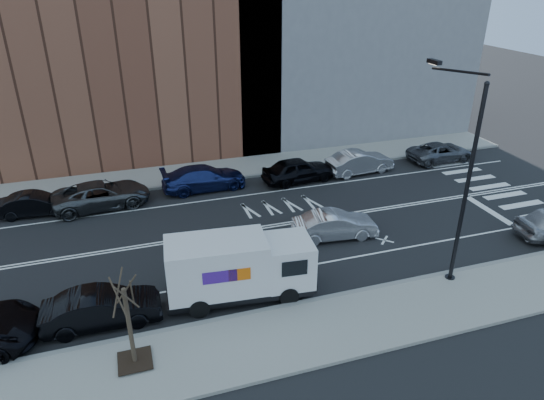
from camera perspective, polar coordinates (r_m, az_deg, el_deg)
ground at (r=26.60m, az=-1.77°, el=-3.34°), size 120.00×120.00×0.00m
sidewalk_near at (r=19.73m, az=5.67°, el=-15.02°), size 44.00×3.60×0.15m
sidewalk_far at (r=34.31m, az=-5.90°, el=3.59°), size 44.00×3.60×0.15m
curb_near at (r=21.00m, az=3.71°, el=-11.98°), size 44.00×0.25×0.17m
curb_far at (r=32.67m, az=-5.22°, el=2.48°), size 44.00×0.25×0.17m
crosswalk at (r=34.16m, az=24.95°, el=0.98°), size 3.00×14.00×0.01m
road_markings at (r=26.60m, az=-1.77°, el=-3.33°), size 40.00×8.60×0.01m
streetlight at (r=21.88m, az=21.38°, el=2.90°), size 0.44×4.02×9.34m
street_tree at (r=18.08m, az=-16.29°, el=-14.87°), size 1.20×1.20×3.75m
fedex_van at (r=20.66m, az=-3.95°, el=-7.87°), size 6.44×2.72×2.86m
far_parked_b at (r=30.91m, az=-26.09°, el=-0.42°), size 4.12×1.69×1.33m
far_parked_c at (r=30.35m, az=-19.42°, el=0.58°), size 5.81×3.20×1.54m
far_parked_d at (r=31.28m, az=-8.00°, el=2.61°), size 5.42×2.37×1.55m
far_parked_e at (r=32.14m, az=3.09°, el=3.56°), size 4.97×2.43×1.63m
far_parked_f at (r=34.07m, az=10.25°, el=4.43°), size 4.90×2.12×1.57m
far_parked_g at (r=37.78m, az=19.19°, el=5.35°), size 4.97×2.44×1.36m
driving_sedan at (r=25.62m, az=7.42°, el=-2.93°), size 4.53×1.99×1.45m
near_parked_rear_a at (r=20.73m, az=-19.38°, el=-11.91°), size 4.58×1.66×1.50m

